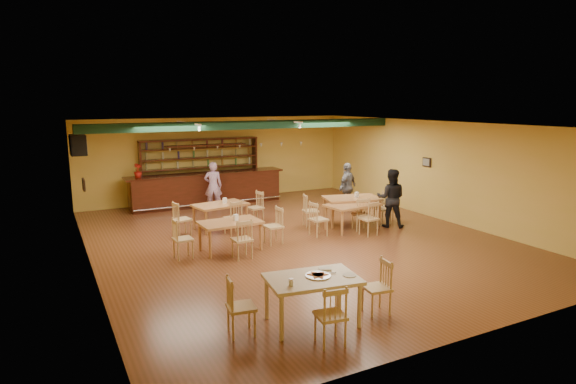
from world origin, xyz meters
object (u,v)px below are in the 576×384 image
bar_counter (207,189)px  near_table (312,300)px  dining_table_b (351,210)px  dining_table_d (352,217)px  patron_right_a (391,198)px  dining_table_c (230,236)px  patron_bar (213,186)px  dining_table_a (221,216)px

bar_counter → near_table: (-1.32, -9.60, -0.17)m
dining_table_b → bar_counter: bearing=137.7°
dining_table_b → dining_table_d: bearing=-109.3°
dining_table_d → near_table: 6.02m
dining_table_d → patron_right_a: (1.16, -0.26, 0.48)m
bar_counter → dining_table_c: bearing=-102.0°
patron_bar → dining_table_a: bearing=93.7°
dining_table_a → dining_table_b: size_ratio=0.91×
dining_table_d → patron_right_a: 1.28m
dining_table_c → dining_table_d: dining_table_d is taller
dining_table_d → patron_right_a: size_ratio=0.87×
bar_counter → near_table: size_ratio=3.74×
bar_counter → dining_table_c: (-1.13, -5.32, -0.20)m
dining_table_a → patron_bar: 2.58m
dining_table_a → patron_bar: bearing=65.6°
dining_table_a → dining_table_c: dining_table_a is taller
dining_table_c → near_table: near_table is taller
dining_table_b → near_table: bearing=-115.9°
bar_counter → near_table: bar_counter is taller
bar_counter → patron_bar: patron_bar is taller
bar_counter → dining_table_a: bar_counter is taller
dining_table_d → near_table: (-3.94, -4.55, 0.03)m
dining_table_c → patron_bar: (1.08, 4.49, 0.44)m
patron_right_a → near_table: bearing=79.3°
dining_table_b → patron_bar: patron_bar is taller
bar_counter → dining_table_d: (2.62, -5.05, -0.20)m
dining_table_b → patron_bar: (-3.02, 3.69, 0.41)m
dining_table_c → dining_table_d: 3.76m
bar_counter → dining_table_a: bearing=-101.4°
near_table → patron_bar: patron_bar is taller
bar_counter → patron_bar: 0.86m
patron_right_a → dining_table_c: bearing=39.3°
dining_table_d → near_table: size_ratio=1.00×
dining_table_b → dining_table_d: size_ratio=1.09×
bar_counter → patron_bar: bearing=-92.9°
dining_table_c → near_table: bearing=-94.5°
dining_table_a → patron_right_a: (4.44, -2.02, 0.48)m
bar_counter → dining_table_a: (-0.66, -3.29, -0.20)m
dining_table_c → dining_table_d: size_ratio=0.99×
dining_table_b → dining_table_d: dining_table_b is taller
dining_table_c → dining_table_a: bearing=75.1°
dining_table_a → dining_table_d: size_ratio=0.99×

